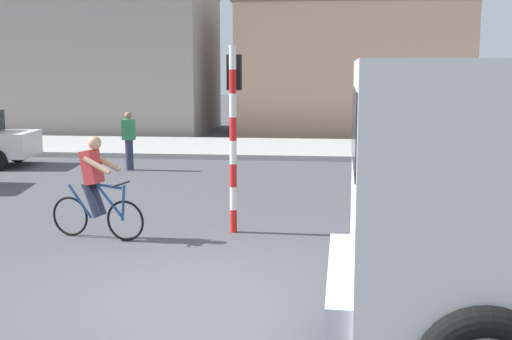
# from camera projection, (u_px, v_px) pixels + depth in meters

# --- Properties ---
(ground_plane) EXTENTS (120.00, 120.00, 0.00)m
(ground_plane) POSITION_uv_depth(u_px,v_px,m) (200.00, 292.00, 8.41)
(ground_plane) COLOR #4C4C51
(sidewalk_far) EXTENTS (80.00, 5.00, 0.16)m
(sidewalk_far) POSITION_uv_depth(u_px,v_px,m) (282.00, 148.00, 22.75)
(sidewalk_far) COLOR #ADADA8
(sidewalk_far) RESTS_ON ground
(cyclist) EXTENTS (1.70, 0.57, 1.72)m
(cyclist) POSITION_uv_depth(u_px,v_px,m) (96.00, 188.00, 10.95)
(cyclist) COLOR black
(cyclist) RESTS_ON ground
(traffic_light_pole) EXTENTS (0.24, 0.43, 3.20)m
(traffic_light_pole) POSITION_uv_depth(u_px,v_px,m) (234.00, 113.00, 11.25)
(traffic_light_pole) COLOR red
(traffic_light_pole) RESTS_ON ground
(pedestrian_near_kerb) EXTENTS (0.34, 0.22, 1.62)m
(pedestrian_near_kerb) POSITION_uv_depth(u_px,v_px,m) (129.00, 140.00, 18.33)
(pedestrian_near_kerb) COLOR #2D334C
(pedestrian_near_kerb) RESTS_ON ground
(building_corner_left) EXTENTS (10.69, 6.63, 6.23)m
(building_corner_left) POSITION_uv_depth(u_px,v_px,m) (93.00, 61.00, 29.48)
(building_corner_left) COLOR #9E9389
(building_corner_left) RESTS_ON ground
(building_mid_block) EXTENTS (9.80, 5.21, 5.62)m
(building_mid_block) POSITION_uv_depth(u_px,v_px,m) (351.00, 68.00, 28.58)
(building_mid_block) COLOR tan
(building_mid_block) RESTS_ON ground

